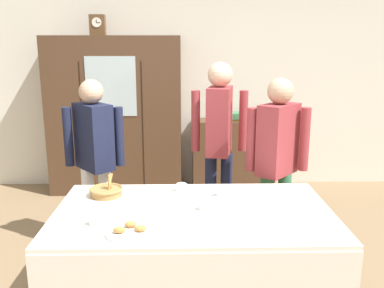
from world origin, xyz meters
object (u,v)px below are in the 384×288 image
at_px(spoon_near_left, 210,190).
at_px(person_by_cabinet, 94,150).
at_px(mantel_clock, 98,25).
at_px(tea_cup_far_left, 205,207).
at_px(bread_basket, 106,191).
at_px(pastry_plate, 130,231).
at_px(spoon_mid_right, 268,208).
at_px(wall_cabinet, 115,116).
at_px(tea_cup_near_right, 182,188).
at_px(tea_cup_mid_left, 222,193).
at_px(bookshelf_low, 233,154).
at_px(dining_table, 194,226).
at_px(person_behind_table_left, 219,133).
at_px(person_behind_table_right, 277,153).
at_px(book_stack, 234,116).
at_px(tea_cup_far_right, 96,221).

distance_m(spoon_near_left, person_by_cabinet, 1.16).
bearing_deg(mantel_clock, tea_cup_far_left, -66.03).
height_order(bread_basket, spoon_near_left, bread_basket).
bearing_deg(pastry_plate, person_by_cabinet, 109.48).
bearing_deg(tea_cup_far_left, bread_basket, 157.11).
distance_m(tea_cup_far_left, spoon_mid_right, 0.42).
distance_m(wall_cabinet, tea_cup_far_left, 2.75).
bearing_deg(wall_cabinet, spoon_near_left, -64.71).
xyz_separation_m(bread_basket, person_by_cabinet, (-0.22, 0.70, 0.12)).
height_order(mantel_clock, bread_basket, mantel_clock).
height_order(tea_cup_near_right, tea_cup_mid_left, same).
height_order(tea_cup_mid_left, spoon_near_left, tea_cup_mid_left).
relative_size(bookshelf_low, spoon_mid_right, 8.74).
height_order(dining_table, person_behind_table_left, person_behind_table_left).
height_order(dining_table, spoon_mid_right, spoon_mid_right).
distance_m(mantel_clock, person_behind_table_right, 2.75).
bearing_deg(wall_cabinet, bookshelf_low, 1.95).
bearing_deg(bread_basket, spoon_mid_right, -13.19).
bearing_deg(person_by_cabinet, tea_cup_near_right, -39.96).
height_order(mantel_clock, tea_cup_far_left, mantel_clock).
bearing_deg(person_behind_table_left, tea_cup_near_right, -111.88).
xyz_separation_m(tea_cup_near_right, tea_cup_mid_left, (0.29, -0.11, -0.00)).
distance_m(mantel_clock, spoon_mid_right, 3.23).
relative_size(pastry_plate, spoon_mid_right, 2.35).
relative_size(dining_table, spoon_mid_right, 15.22).
relative_size(wall_cabinet, book_stack, 9.04).
height_order(dining_table, book_stack, book_stack).
relative_size(bookshelf_low, pastry_plate, 3.72).
bearing_deg(person_behind_table_right, bookshelf_low, 94.07).
bearing_deg(person_by_cabinet, bread_basket, -72.43).
bearing_deg(dining_table, tea_cup_far_right, -162.46).
distance_m(tea_cup_far_right, bread_basket, 0.51).
distance_m(wall_cabinet, spoon_mid_right, 2.90).
xyz_separation_m(mantel_clock, bookshelf_low, (1.64, 0.05, -1.60)).
distance_m(bookshelf_low, spoon_near_left, 2.31).
relative_size(tea_cup_mid_left, spoon_near_left, 1.09).
xyz_separation_m(dining_table, wall_cabinet, (-0.90, 2.59, 0.29)).
distance_m(bookshelf_low, person_by_cabinet, 2.21).
bearing_deg(person_behind_table_left, spoon_mid_right, -79.42).
distance_m(wall_cabinet, mantel_clock, 1.10).
xyz_separation_m(bookshelf_low, person_by_cabinet, (-1.42, -1.62, 0.48)).
xyz_separation_m(wall_cabinet, pastry_plate, (0.53, -2.88, -0.18)).
bearing_deg(bread_basket, spoon_near_left, 6.44).
height_order(tea_cup_near_right, person_behind_table_right, person_behind_table_right).
xyz_separation_m(dining_table, bookshelf_low, (0.58, 2.64, -0.23)).
bearing_deg(person_behind_table_right, spoon_near_left, -146.18).
relative_size(spoon_mid_right, person_behind_table_right, 0.08).
height_order(spoon_mid_right, person_by_cabinet, person_by_cabinet).
relative_size(bread_basket, person_behind_table_left, 0.14).
relative_size(tea_cup_far_left, person_by_cabinet, 0.08).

